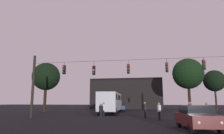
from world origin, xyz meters
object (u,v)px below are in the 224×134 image
Objects in this scene: pedestrian_far_side at (159,110)px; city_bus at (111,101)px; car_far_left at (120,107)px; tree_behind_building at (188,74)px; pedestrian_trailing at (190,110)px; pedestrian_crossing_right at (207,111)px; pedestrian_crossing_left at (145,109)px; tree_right_far at (214,81)px; car_near_right at (197,117)px; pedestrian_crossing_center at (101,111)px; pedestrian_near_bus at (104,109)px; tree_left_silhouette at (46,77)px.

city_bus is at bearing 122.67° from pedestrian_far_side.
car_far_left is 0.48× the size of tree_behind_building.
pedestrian_trailing is (9.08, -19.46, 0.19)m from car_far_left.
pedestrian_crossing_right is 19.48m from tree_behind_building.
tree_right_far is (12.83, 18.45, 4.66)m from pedestrian_crossing_left.
pedestrian_crossing_right is at bearing -34.29° from pedestrian_crossing_left.
pedestrian_far_side reaches higher than car_far_left.
car_near_right and car_far_left have the same top height.
pedestrian_near_bus is (-0.37, 2.82, 0.07)m from pedestrian_crossing_center.
tree_behind_building is (3.34, 17.85, 5.66)m from pedestrian_trailing.
pedestrian_near_bus is (-7.72, 7.80, 0.16)m from car_near_right.
car_near_right is 0.58× the size of tree_right_far.
city_bus is 1.45× the size of tree_right_far.
tree_right_far is (16.81, 22.44, 4.75)m from pedestrian_crossing_center.
pedestrian_far_side reaches higher than car_near_right.
car_far_left is (0.24, 8.84, -1.07)m from city_bus.
pedestrian_far_side is at bearing 165.95° from pedestrian_crossing_right.
tree_right_far is at bearing 6.40° from car_far_left.
pedestrian_far_side is 0.18× the size of tree_behind_building.
city_bus reaches higher than pedestrian_crossing_left.
pedestrian_crossing_left is at bearing 117.31° from pedestrian_far_side.
pedestrian_crossing_center is at bearing -134.89° from pedestrian_crossing_left.
tree_left_silhouette reaches higher than pedestrian_far_side.
tree_left_silhouette is (-11.88, -7.17, 5.19)m from car_far_left.
pedestrian_crossing_right is at bearing -62.76° from car_far_left.
tree_behind_building reaches higher than pedestrian_crossing_left.
car_far_left is 20.46m from pedestrian_crossing_center.
pedestrian_crossing_right is 23.81m from tree_right_far.
tree_behind_building is at bearing 58.74° from pedestrian_crossing_center.
pedestrian_crossing_center is 28.44m from tree_right_far.
car_far_left is 2.62× the size of pedestrian_crossing_left.
pedestrian_trailing is 2.76m from pedestrian_far_side.
car_near_right is at bearing -97.10° from pedestrian_trailing.
pedestrian_near_bus is 5.92m from pedestrian_far_side.
pedestrian_crossing_right is at bearing -108.60° from tree_right_far.
pedestrian_trailing is (-1.28, 0.66, 0.03)m from pedestrian_crossing_right.
pedestrian_near_bus is 0.18× the size of tree_behind_building.
tree_behind_building reaches higher than car_near_right.
car_near_right is 2.69× the size of pedestrian_far_side.
city_bus is at bearing 95.60° from pedestrian_near_bus.
pedestrian_far_side is (6.59, -10.27, -0.93)m from city_bus.
car_near_right is 6.01m from pedestrian_trailing.
pedestrian_crossing_right reaches higher than pedestrian_crossing_center.
city_bus reaches higher than pedestrian_trailing.
pedestrian_crossing_left reaches higher than pedestrian_crossing_center.
pedestrian_crossing_left is at bearing 145.71° from pedestrian_crossing_right.
pedestrian_crossing_center is at bearing -178.06° from pedestrian_crossing_right.
tree_left_silhouette is 0.89× the size of tree_behind_building.
city_bus reaches higher than pedestrian_near_bus.
pedestrian_crossing_right is 0.97× the size of pedestrian_trailing.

